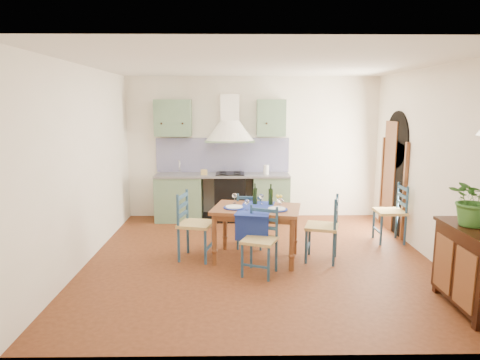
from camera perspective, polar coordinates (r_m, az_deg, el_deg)
name	(u,v)px	position (r m, az deg, el deg)	size (l,w,h in m)	color
floor	(259,258)	(6.46, 2.59, -10.39)	(5.00, 5.00, 0.00)	#46210F
back_wall	(229,167)	(8.42, -1.46, 1.80)	(5.00, 0.96, 2.80)	white
right_wall	(425,166)	(7.00, 23.39, 1.69)	(0.26, 5.00, 2.80)	white
left_wall	(84,165)	(6.46, -20.03, 1.85)	(0.04, 5.00, 2.80)	white
ceiling	(261,64)	(6.08, 2.81, 15.23)	(5.00, 5.00, 0.01)	silver
dining_table	(256,214)	(6.21, 2.21, -4.51)	(1.37, 1.07, 1.10)	brown
chair_near	(260,240)	(5.76, 2.74, -8.03)	(0.55, 0.55, 0.90)	navy
chair_far	(250,219)	(6.81, 1.34, -5.20)	(0.46, 0.46, 0.90)	navy
chair_left	(194,225)	(6.33, -6.21, -5.93)	(0.56, 0.56, 1.00)	navy
chair_right	(324,227)	(6.33, 11.15, -6.22)	(0.56, 0.56, 0.97)	navy
chair_spare	(392,212)	(7.50, 19.60, -4.06)	(0.46, 0.46, 0.97)	navy
sideboard	(474,266)	(5.42, 28.77, -9.99)	(0.50, 1.05, 0.94)	black
potted_plant	(474,199)	(5.32, 28.74, -2.21)	(0.54, 0.47, 0.60)	#316626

